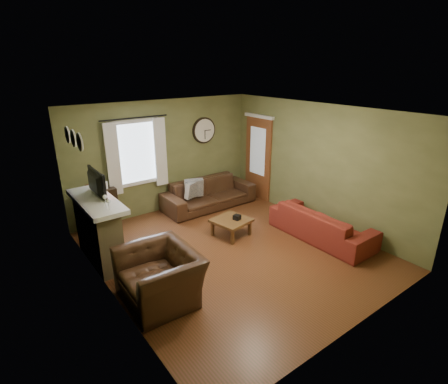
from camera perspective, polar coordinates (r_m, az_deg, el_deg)
floor at (r=6.74m, az=1.37°, el=-9.54°), size 4.60×5.20×0.00m
ceiling at (r=5.89m, az=1.58°, el=12.95°), size 4.60×5.20×0.00m
wall_left at (r=5.20m, az=-18.97°, el=-4.14°), size 0.00×5.20×2.60m
wall_right at (r=7.77m, az=14.99°, el=4.28°), size 0.00×5.20×2.60m
wall_back at (r=8.31m, az=-9.71°, el=5.71°), size 4.60×0.00×2.60m
wall_front at (r=4.61m, az=21.99°, el=-7.76°), size 4.60×0.00×2.60m
fireplace at (r=6.57m, az=-19.81°, el=-6.26°), size 0.40×1.40×1.10m
firebox at (r=6.73m, az=-18.01°, el=-7.79°), size 0.04×0.60×0.55m
mantel at (r=6.35m, az=-20.18°, el=-1.42°), size 0.58×1.60×0.08m
tv at (r=6.42m, az=-20.64°, el=0.80°), size 0.08×0.60×0.35m
tv_screen at (r=6.42m, az=-20.03°, el=1.42°), size 0.02×0.62×0.36m
medallion_left at (r=5.66m, az=-22.49°, el=7.53°), size 0.28×0.28×0.03m
medallion_mid at (r=6.00m, az=-23.38°, el=8.05°), size 0.28×0.28×0.03m
medallion_right at (r=6.33m, az=-24.18°, el=8.51°), size 0.28×0.28×0.03m
window_pane at (r=7.96m, az=-14.21°, el=6.23°), size 1.00×0.02×1.30m
curtain_rod at (r=7.73m, az=-14.41°, el=11.63°), size 0.03×0.03×1.50m
curtain_left at (r=7.70m, az=-17.65°, el=5.03°), size 0.28×0.04×1.55m
curtain_right at (r=8.10m, az=-10.32°, el=6.40°), size 0.28×0.04×1.55m
wall_clock at (r=8.70m, az=-3.22°, el=10.00°), size 0.64×0.06×0.64m
door at (r=9.03m, az=5.59°, el=5.44°), size 0.05×0.90×2.10m
bookshelf at (r=7.84m, az=-19.71°, el=-2.76°), size 0.74×0.32×0.88m
book at (r=7.82m, az=-19.88°, el=1.23°), size 0.21×0.24×0.02m
sofa_brown at (r=8.59m, az=-2.47°, el=-0.26°), size 2.30×0.90×0.67m
pillow_left at (r=8.27m, az=-5.23°, el=0.42°), size 0.41×0.25×0.39m
pillow_right at (r=8.38m, az=-4.93°, el=0.68°), size 0.46×0.28×0.44m
sofa_red at (r=7.33m, az=15.60°, el=-4.99°), size 0.84×2.16×0.63m
armchair at (r=5.41m, az=-10.44°, el=-13.38°), size 1.07×1.22×0.77m
coffee_table at (r=7.22m, az=1.17°, el=-5.78°), size 0.79×0.79×0.36m
tissue_box at (r=7.12m, az=2.13°, el=-4.22°), size 0.16×0.16×0.10m
wine_glass_a at (r=5.76m, az=-18.32°, el=-1.98°), size 0.06×0.06×0.18m
wine_glass_b at (r=5.88m, az=-18.79°, el=-1.44°), size 0.07×0.07×0.21m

